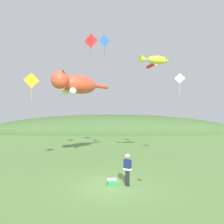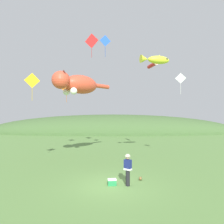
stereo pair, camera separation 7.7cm
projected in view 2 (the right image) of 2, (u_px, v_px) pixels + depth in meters
name	position (u px, v px, depth m)	size (l,w,h in m)	color
ground_plane	(112.00, 186.00, 12.30)	(120.00, 120.00, 0.00)	#5B8442
distant_hill_ridge	(112.00, 133.00, 44.98)	(52.62, 12.32, 7.66)	#426033
festival_attendant	(127.00, 169.00, 12.30)	(0.49, 0.46, 1.77)	black
kite_spool	(140.00, 178.00, 13.29)	(0.13, 0.23, 0.23)	olive
picnic_cooler	(111.00, 182.00, 12.37)	(0.52, 0.37, 0.36)	#268C4C
kite_giant_cat	(76.00, 84.00, 18.96)	(4.66, 5.11, 1.95)	#E04C33
kite_fish_windsock	(155.00, 60.00, 18.67)	(2.71, 1.35, 0.81)	yellow
kite_tube_streamer	(152.00, 65.00, 21.60)	(0.81, 2.01, 0.44)	red
kite_diamond_gold	(31.00, 81.00, 15.50)	(0.98, 0.49, 1.98)	yellow
kite_diamond_red	(91.00, 41.00, 20.88)	(1.35, 0.51, 2.33)	red
kite_diamond_blue	(105.00, 41.00, 18.87)	(0.94, 0.35, 1.90)	blue
kite_diamond_orange	(66.00, 89.00, 23.68)	(1.19, 0.18, 2.09)	orange
kite_diamond_white	(180.00, 79.00, 18.07)	(0.82, 0.26, 1.76)	white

